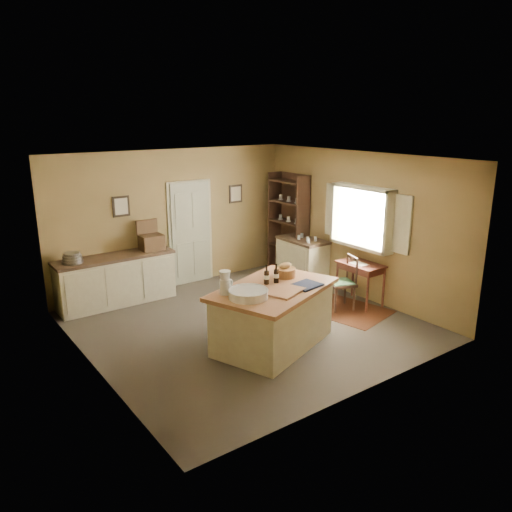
{
  "coord_description": "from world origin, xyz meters",
  "views": [
    {
      "loc": [
        -4.33,
        -6.18,
        3.34
      ],
      "look_at": [
        0.18,
        0.0,
        1.15
      ],
      "focal_mm": 35.0,
      "sensor_mm": 36.0,
      "label": 1
    }
  ],
  "objects": [
    {
      "name": "right_cabinet",
      "position": [
        2.2,
        1.17,
        0.46
      ],
      "size": [
        0.6,
        1.07,
        0.99
      ],
      "color": "beige",
      "rests_on": "ground"
    },
    {
      "name": "wall_right",
      "position": [
        2.5,
        0.0,
        1.35
      ],
      "size": [
        0.1,
        5.0,
        2.7
      ],
      "primitive_type": "cube",
      "color": "olive",
      "rests_on": "ground"
    },
    {
      "name": "sideboard",
      "position": [
        -1.34,
        2.2,
        0.48
      ],
      "size": [
        2.12,
        0.6,
        1.18
      ],
      "color": "beige",
      "rests_on": "ground"
    },
    {
      "name": "shelving_unit",
      "position": [
        2.36,
        1.77,
        1.07
      ],
      "size": [
        0.36,
        0.97,
        2.15
      ],
      "color": "#321E16",
      "rests_on": "ground"
    },
    {
      "name": "framed_prints",
      "position": [
        0.2,
        2.48,
        1.72
      ],
      "size": [
        2.82,
        0.02,
        0.38
      ],
      "color": "black",
      "rests_on": "ground"
    },
    {
      "name": "writing_desk",
      "position": [
        2.2,
        -0.4,
        0.66
      ],
      "size": [
        0.5,
        0.82,
        0.82
      ],
      "color": "#3E1A14",
      "rests_on": "ground"
    },
    {
      "name": "ground",
      "position": [
        0.0,
        0.0,
        0.0
      ],
      "size": [
        5.0,
        5.0,
        0.0
      ],
      "primitive_type": "plane",
      "color": "#51483E",
      "rests_on": "ground"
    },
    {
      "name": "window",
      "position": [
        2.42,
        -0.2,
        1.55
      ],
      "size": [
        0.25,
        1.99,
        1.12
      ],
      "color": "beige",
      "rests_on": "ground"
    },
    {
      "name": "door",
      "position": [
        0.35,
        2.47,
        1.05
      ],
      "size": [
        0.97,
        0.06,
        2.11
      ],
      "primitive_type": "cube",
      "color": "#A3A589",
      "rests_on": "ground"
    },
    {
      "name": "rug",
      "position": [
        1.75,
        -0.4,
        0.0
      ],
      "size": [
        1.42,
        1.8,
        0.01
      ],
      "primitive_type": "cube",
      "rotation": [
        0.0,
        0.0,
        0.22
      ],
      "color": "#552712",
      "rests_on": "ground"
    },
    {
      "name": "wall_left",
      "position": [
        -2.5,
        0.0,
        1.35
      ],
      "size": [
        0.1,
        5.0,
        2.7
      ],
      "primitive_type": "cube",
      "color": "olive",
      "rests_on": "ground"
    },
    {
      "name": "wall_front",
      "position": [
        0.0,
        -2.5,
        1.35
      ],
      "size": [
        5.0,
        0.1,
        2.7
      ],
      "primitive_type": "cube",
      "color": "olive",
      "rests_on": "ground"
    },
    {
      "name": "ceiling",
      "position": [
        0.0,
        0.0,
        2.7
      ],
      "size": [
        5.0,
        5.0,
        0.0
      ],
      "primitive_type": "plane",
      "color": "silver",
      "rests_on": "wall_back"
    },
    {
      "name": "desk_chair",
      "position": [
        1.75,
        -0.37,
        0.47
      ],
      "size": [
        0.56,
        0.56,
        0.93
      ],
      "primitive_type": null,
      "rotation": [
        0.0,
        0.0,
        -0.35
      ],
      "color": "#321E16",
      "rests_on": "ground"
    },
    {
      "name": "wall_back",
      "position": [
        0.0,
        2.5,
        1.35
      ],
      "size": [
        5.0,
        0.1,
        2.7
      ],
      "primitive_type": "cube",
      "color": "olive",
      "rests_on": "ground"
    },
    {
      "name": "work_island",
      "position": [
        -0.11,
        -0.8,
        0.48
      ],
      "size": [
        2.17,
        1.79,
        1.2
      ],
      "rotation": [
        0.0,
        0.0,
        0.35
      ],
      "color": "beige",
      "rests_on": "ground"
    }
  ]
}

